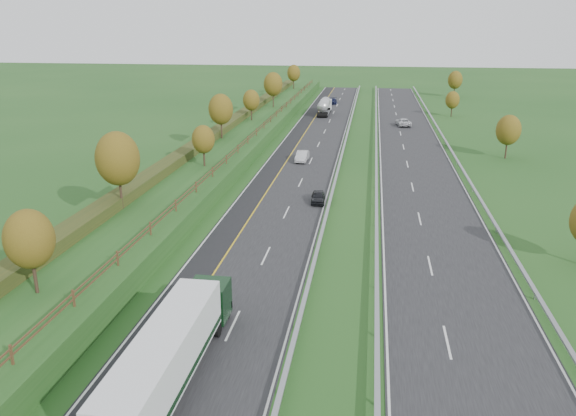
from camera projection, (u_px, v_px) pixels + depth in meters
name	position (u px, v px, depth m)	size (l,w,h in m)	color
ground	(356.00, 169.00, 78.02)	(400.00, 400.00, 0.00)	#1F4B1A
near_carriageway	(303.00, 159.00, 83.83)	(10.50, 200.00, 0.04)	black
far_carriageway	(416.00, 163.00, 81.53)	(10.50, 200.00, 0.04)	black
hard_shoulder	(278.00, 158.00, 84.36)	(3.00, 200.00, 0.04)	black
lane_markings	(346.00, 161.00, 82.82)	(26.75, 200.00, 0.01)	silver
embankment_left	(219.00, 150.00, 85.34)	(12.00, 200.00, 2.00)	#1F4B1A
hedge_left	(205.00, 140.00, 85.14)	(2.20, 180.00, 1.10)	#2C3A17
fence_left	(247.00, 140.00, 83.79)	(0.12, 189.06, 1.20)	#422B19
median_barrier_near	(341.00, 157.00, 82.85)	(0.32, 200.00, 0.71)	gray
median_barrier_far	(376.00, 158.00, 82.14)	(0.32, 200.00, 0.71)	gray
outer_barrier_far	(457.00, 160.00, 80.53)	(0.32, 200.00, 0.71)	gray
trees_left	(213.00, 118.00, 80.45)	(6.64, 164.30, 7.66)	#2D2116
trees_far	(479.00, 107.00, 105.79)	(8.45, 118.60, 7.12)	#2D2116
box_lorry	(172.00, 352.00, 30.49)	(2.58, 16.28, 4.06)	black
road_tanker	(324.00, 106.00, 124.77)	(2.40, 11.22, 3.46)	silver
car_dark_near	(318.00, 197.00, 63.32)	(1.50, 3.73, 1.27)	black
car_silver_mid	(302.00, 156.00, 82.36)	(1.58, 4.53, 1.49)	#B7B7BC
car_small_far	(333.00, 101.00, 141.51)	(1.88, 4.63, 1.34)	#111636
car_oncoming	(403.00, 122.00, 110.82)	(2.47, 5.37, 1.49)	silver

